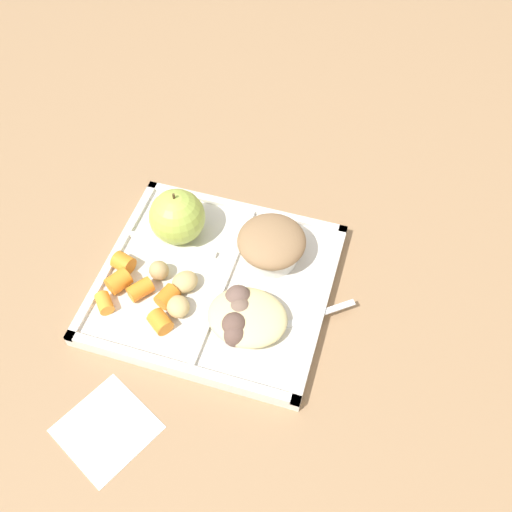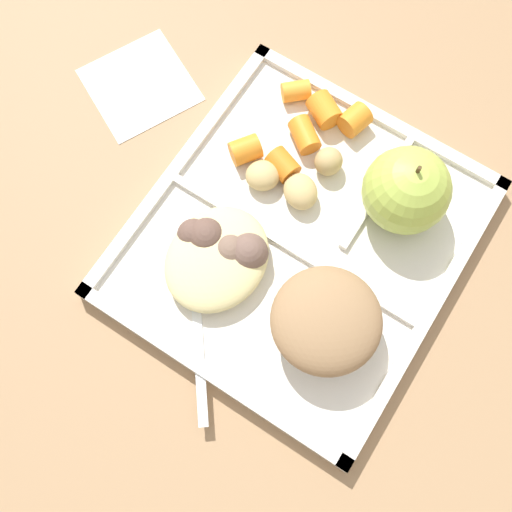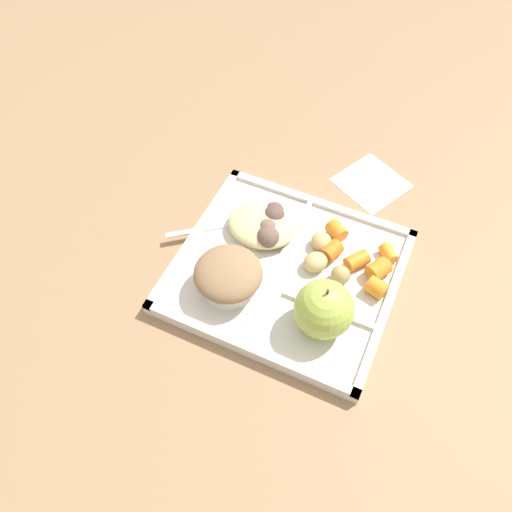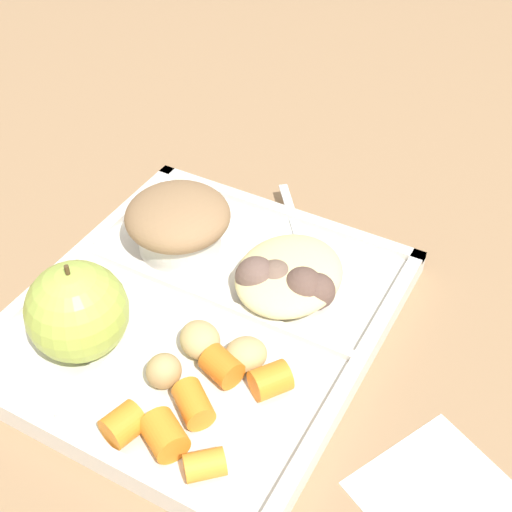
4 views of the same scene
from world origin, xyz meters
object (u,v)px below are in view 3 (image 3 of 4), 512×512
at_px(bran_muffin, 228,276).
at_px(plastic_fork, 225,225).
at_px(green_apple, 324,309).
at_px(lunch_tray, 287,272).

bearing_deg(bran_muffin, plastic_fork, -60.58).
height_order(bran_muffin, plastic_fork, bran_muffin).
bearing_deg(green_apple, lunch_tray, -39.35).
bearing_deg(bran_muffin, lunch_tray, -135.13).
height_order(green_apple, plastic_fork, green_apple).
xyz_separation_m(lunch_tray, green_apple, (-0.08, 0.06, 0.05)).
relative_size(green_apple, bran_muffin, 0.92).
distance_m(bran_muffin, plastic_fork, 0.12).
height_order(lunch_tray, green_apple, green_apple).
bearing_deg(bran_muffin, green_apple, 180.00).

